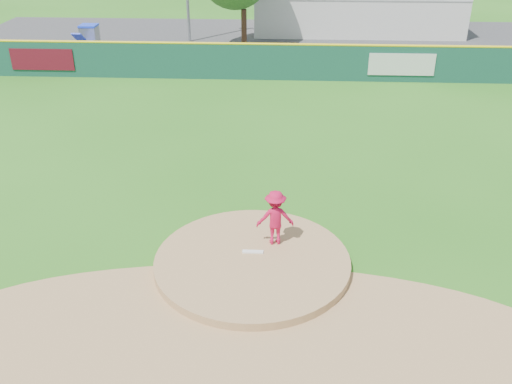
# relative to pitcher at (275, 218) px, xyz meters

# --- Properties ---
(ground) EXTENTS (120.00, 120.00, 0.00)m
(ground) POSITION_rel_pitcher_xyz_m (-0.61, -0.86, -1.09)
(ground) COLOR #286B19
(ground) RESTS_ON ground
(pitchers_mound) EXTENTS (5.50, 5.50, 0.50)m
(pitchers_mound) POSITION_rel_pitcher_xyz_m (-0.61, -0.86, -1.09)
(pitchers_mound) COLOR #9E774C
(pitchers_mound) RESTS_ON ground
(pitching_rubber) EXTENTS (0.60, 0.15, 0.04)m
(pitching_rubber) POSITION_rel_pitcher_xyz_m (-0.61, -0.56, -0.82)
(pitching_rubber) COLOR white
(pitching_rubber) RESTS_ON pitchers_mound
(infield_dirt_arc) EXTENTS (15.40, 15.40, 0.01)m
(infield_dirt_arc) POSITION_rel_pitcher_xyz_m (-0.61, -3.86, -1.08)
(infield_dirt_arc) COLOR #9E774C
(infield_dirt_arc) RESTS_ON ground
(parking_lot) EXTENTS (44.00, 16.00, 0.02)m
(parking_lot) POSITION_rel_pitcher_xyz_m (-0.61, 26.14, -1.08)
(parking_lot) COLOR #38383A
(parking_lot) RESTS_ON ground
(pitcher) EXTENTS (1.15, 0.74, 1.67)m
(pitcher) POSITION_rel_pitcher_xyz_m (0.00, 0.00, 0.00)
(pitcher) COLOR #BD103E
(pitcher) RESTS_ON pitchers_mound
(van) EXTENTS (4.84, 2.80, 1.27)m
(van) POSITION_rel_pitcher_xyz_m (-2.44, 19.99, -0.43)
(van) COLOR white
(van) RESTS_ON parking_lot
(pool_building_grp) EXTENTS (15.20, 8.20, 3.31)m
(pool_building_grp) POSITION_rel_pitcher_xyz_m (5.39, 31.13, 0.58)
(pool_building_grp) COLOR silver
(pool_building_grp) RESTS_ON ground
(fence_banners) EXTENTS (23.65, 0.04, 1.20)m
(fence_banners) POSITION_rel_pitcher_xyz_m (-3.49, 17.06, -0.09)
(fence_banners) COLOR #5C0D1B
(fence_banners) RESTS_ON ground
(playground_slide) EXTENTS (1.09, 3.08, 1.70)m
(playground_slide) POSITION_rel_pitcher_xyz_m (-12.72, 23.09, -0.22)
(playground_slide) COLOR blue
(playground_slide) RESTS_ON ground
(outfield_fence) EXTENTS (40.00, 0.14, 2.07)m
(outfield_fence) POSITION_rel_pitcher_xyz_m (-0.61, 17.14, 0.00)
(outfield_fence) COLOR #144337
(outfield_fence) RESTS_ON ground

